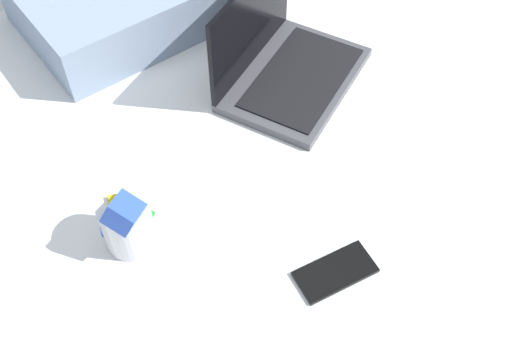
{
  "coord_description": "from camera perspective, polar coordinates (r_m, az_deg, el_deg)",
  "views": [
    {
      "loc": [
        -67.45,
        -67.3,
        113.32
      ],
      "look_at": [
        -25.49,
        -12.03,
        24.0
      ],
      "focal_mm": 42.9,
      "sensor_mm": 36.0,
      "label": 1
    }
  ],
  "objects": [
    {
      "name": "bed_mattress",
      "position": [
        1.41,
        5.3,
        4.28
      ],
      "size": [
        180.0,
        140.0,
        18.0
      ],
      "primitive_type": "cube",
      "color": "white",
      "rests_on": "ground"
    },
    {
      "name": "cell_phone",
      "position": [
        1.09,
        7.41,
        -9.36
      ],
      "size": [
        14.94,
        9.04,
        0.8
      ],
      "primitive_type": "cube",
      "rotation": [
        0.0,
        0.0,
        4.54
      ],
      "color": "black",
      "rests_on": "bed_mattress"
    },
    {
      "name": "snack_cup",
      "position": [
        1.09,
        -11.93,
        -4.69
      ],
      "size": [
        10.68,
        11.37,
        15.98
      ],
      "color": "silver",
      "rests_on": "bed_mattress"
    },
    {
      "name": "laptop",
      "position": [
        1.36,
        2.55,
        9.96
      ],
      "size": [
        39.54,
        34.54,
        23.0
      ],
      "rotation": [
        0.0,
        0.0,
        0.42
      ],
      "color": "#4C4C51",
      "rests_on": "bed_mattress"
    }
  ]
}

